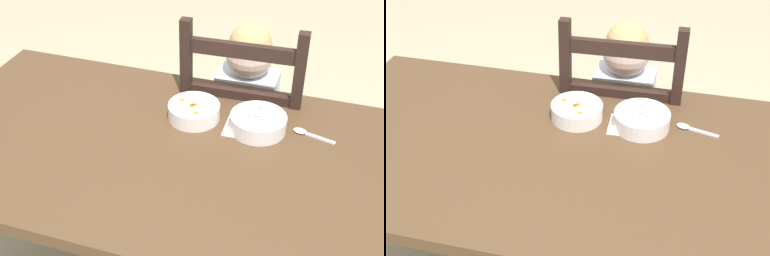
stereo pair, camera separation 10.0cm
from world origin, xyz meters
The scene contains 7 objects.
dining_table centered at (0.00, 0.00, 0.66)m, with size 1.52×0.85×0.76m.
dining_chair centered at (0.14, 0.47, 0.48)m, with size 0.44×0.44×1.03m.
child_figure centered at (0.14, 0.47, 0.64)m, with size 0.32×0.31×0.96m.
bowl_of_peas centered at (0.25, 0.18, 0.79)m, with size 0.18×0.18×0.05m.
bowl_of_carrots centered at (0.04, 0.18, 0.79)m, with size 0.17×0.17×0.05m.
spoon centered at (0.40, 0.20, 0.77)m, with size 0.14×0.06×0.01m.
paper_napkin centered at (0.21, 0.17, 0.76)m, with size 0.13×0.11×0.00m, color white.
Camera 1 is at (0.47, -1.17, 1.73)m, focal length 49.22 mm.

